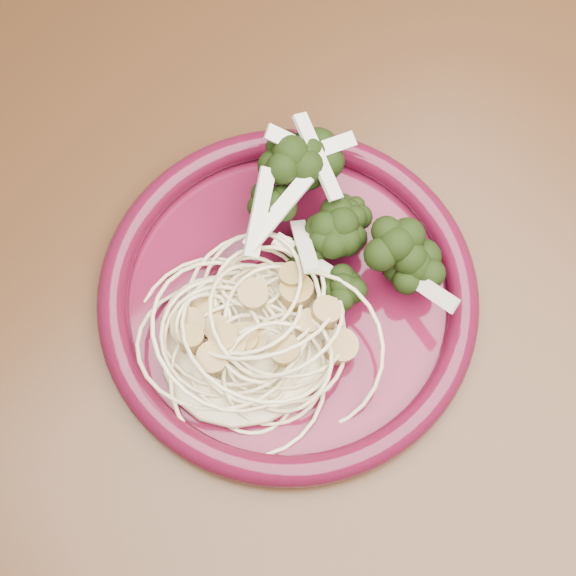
# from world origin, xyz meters

# --- Properties ---
(dining_table) EXTENTS (1.20, 0.80, 0.75)m
(dining_table) POSITION_xyz_m (0.00, 0.00, 0.65)
(dining_table) COLOR #472814
(dining_table) RESTS_ON ground
(dinner_plate) EXTENTS (0.29, 0.29, 0.02)m
(dinner_plate) POSITION_xyz_m (-0.06, 0.03, 0.76)
(dinner_plate) COLOR #4E0B1F
(dinner_plate) RESTS_ON dining_table
(spaghetti_pile) EXTENTS (0.13, 0.12, 0.03)m
(spaghetti_pile) POSITION_xyz_m (-0.10, 0.02, 0.77)
(spaghetti_pile) COLOR beige
(spaghetti_pile) RESTS_ON dinner_plate
(scallop_cluster) EXTENTS (0.14, 0.14, 0.04)m
(scallop_cluster) POSITION_xyz_m (-0.10, 0.02, 0.80)
(scallop_cluster) COLOR #A58443
(scallop_cluster) RESTS_ON spaghetti_pile
(broccoli_pile) EXTENTS (0.11, 0.14, 0.04)m
(broccoli_pile) POSITION_xyz_m (-0.01, 0.05, 0.78)
(broccoli_pile) COLOR black
(broccoli_pile) RESTS_ON dinner_plate
(onion_garnish) EXTENTS (0.07, 0.09, 0.05)m
(onion_garnish) POSITION_xyz_m (-0.01, 0.05, 0.81)
(onion_garnish) COLOR beige
(onion_garnish) RESTS_ON broccoli_pile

